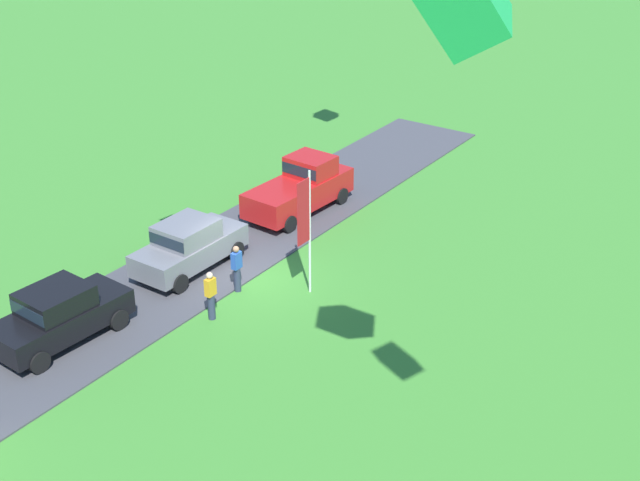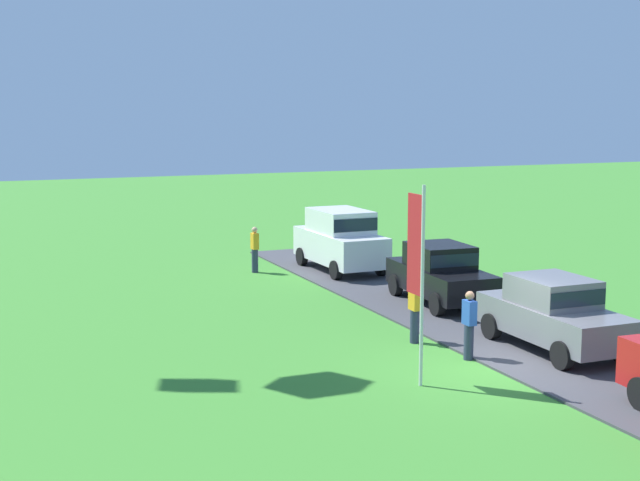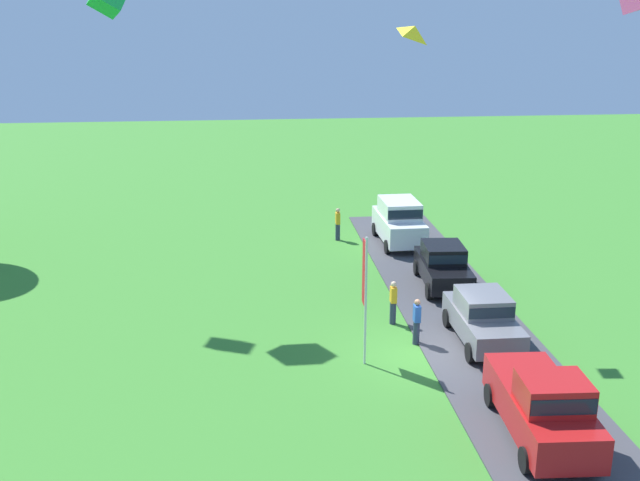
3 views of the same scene
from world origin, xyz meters
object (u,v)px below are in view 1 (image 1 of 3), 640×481
car_pickup_by_flagpole (301,186)px  kite_box_near_flag (462,0)px  car_sedan_far_end (59,313)px  person_beside_suv (237,268)px  car_sedan_near_entrance (189,244)px  flag_banner (306,219)px  person_on_lawn (211,295)px

car_pickup_by_flagpole → kite_box_near_flag: 21.24m
car_pickup_by_flagpole → car_sedan_far_end: (12.14, -0.45, -0.07)m
car_sedan_far_end → person_beside_suv: car_sedan_far_end is taller
car_pickup_by_flagpole → kite_box_near_flag: size_ratio=3.33×
car_sedan_near_entrance → person_beside_suv: 2.36m
kite_box_near_flag → flag_banner: bearing=-131.0°
car_sedan_far_end → person_beside_suv: (-5.57, 2.45, -0.16)m
person_on_lawn → flag_banner: flag_banner is taller
car_sedan_far_end → flag_banner: size_ratio=1.01×
car_sedan_far_end → kite_box_near_flag: size_ratio=2.94×
person_beside_suv → kite_box_near_flag: 16.81m
car_pickup_by_flagpole → person_beside_suv: car_pickup_by_flagpole is taller
person_beside_suv → person_on_lawn: size_ratio=1.00×
car_pickup_by_flagpole → kite_box_near_flag: kite_box_near_flag is taller
car_sedan_near_entrance → person_on_lawn: 3.50m
car_sedan_near_entrance → person_on_lawn: (2.08, 2.81, -0.16)m
kite_box_near_flag → car_pickup_by_flagpole: bearing=-135.5°
car_pickup_by_flagpole → person_beside_suv: 6.87m
car_sedan_far_end → flag_banner: (-6.69, 4.53, 1.79)m
person_on_lawn → flag_banner: 3.93m
person_on_lawn → flag_banner: bearing=151.7°
car_pickup_by_flagpole → kite_box_near_flag: (12.95, 12.71, 11.04)m
flag_banner → kite_box_near_flag: (7.50, 8.63, 9.32)m
car_pickup_by_flagpole → person_beside_suv: size_ratio=2.98×
person_on_lawn → flag_banner: (-3.00, 1.62, 1.95)m
car_pickup_by_flagpole → car_sedan_near_entrance: 6.38m
kite_box_near_flag → person_beside_suv: bearing=-120.8°
car_sedan_near_entrance → car_sedan_far_end: bearing=-1.1°
car_pickup_by_flagpole → person_beside_suv: (6.57, 2.00, -0.23)m
car_sedan_near_entrance → person_beside_suv: (0.19, 2.34, -0.16)m
person_on_lawn → kite_box_near_flag: bearing=66.3°
car_pickup_by_flagpole → person_on_lawn: car_pickup_by_flagpole is taller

